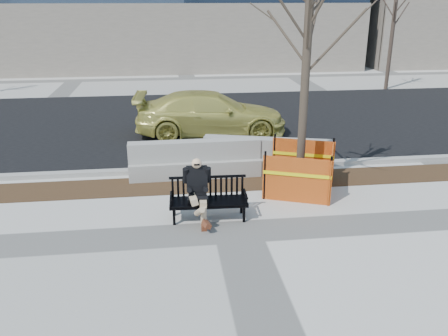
{
  "coord_description": "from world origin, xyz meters",
  "views": [
    {
      "loc": [
        -1.32,
        -8.21,
        4.39
      ],
      "look_at": [
        -0.11,
        1.25,
        0.89
      ],
      "focal_mm": 37.76,
      "sensor_mm": 36.0,
      "label": 1
    }
  ],
  "objects": [
    {
      "name": "far_tree_right",
      "position": [
        9.71,
        14.11,
        0.0
      ],
      "size": [
        2.33,
        2.33,
        5.72
      ],
      "primitive_type": null,
      "rotation": [
        0.0,
        0.0,
        -0.1
      ],
      "color": "#44362C",
      "rests_on": "ground"
    },
    {
      "name": "mulch_strip",
      "position": [
        0.0,
        2.6,
        0.0
      ],
      "size": [
        40.0,
        1.2,
        0.02
      ],
      "primitive_type": "cube",
      "color": "#47301C",
      "rests_on": "ground"
    },
    {
      "name": "curb",
      "position": [
        0.0,
        3.55,
        0.06
      ],
      "size": [
        60.0,
        0.25,
        0.12
      ],
      "primitive_type": "cube",
      "color": "#9E9B93",
      "rests_on": "ground"
    },
    {
      "name": "seated_man",
      "position": [
        -0.73,
        0.71,
        0.0
      ],
      "size": [
        0.6,
        0.96,
        1.31
      ],
      "primitive_type": null,
      "rotation": [
        0.0,
        0.0,
        -0.04
      ],
      "color": "black",
      "rests_on": "ground"
    },
    {
      "name": "jersey_barrier_right",
      "position": [
        1.26,
        3.19,
        0.0
      ],
      "size": [
        3.36,
        1.53,
        0.95
      ],
      "primitive_type": null,
      "rotation": [
        0.0,
        0.0,
        -0.27
      ],
      "color": "gray",
      "rests_on": "ground"
    },
    {
      "name": "tree_fence",
      "position": [
        1.78,
        1.91,
        0.0
      ],
      "size": [
        2.99,
        2.99,
        5.76
      ],
      "primitive_type": null,
      "rotation": [
        0.0,
        0.0,
        -0.38
      ],
      "color": "orange",
      "rests_on": "ground"
    },
    {
      "name": "ground",
      "position": [
        0.0,
        0.0,
        0.0
      ],
      "size": [
        120.0,
        120.0,
        0.0
      ],
      "primitive_type": "plane",
      "color": "beige",
      "rests_on": "ground"
    },
    {
      "name": "asphalt_street",
      "position": [
        0.0,
        8.8,
        0.0
      ],
      "size": [
        60.0,
        10.4,
        0.01
      ],
      "primitive_type": "cube",
      "color": "black",
      "rests_on": "ground"
    },
    {
      "name": "bench",
      "position": [
        -0.51,
        0.65,
        0.0
      ],
      "size": [
        1.66,
        0.65,
        0.87
      ],
      "primitive_type": null,
      "rotation": [
        0.0,
        0.0,
        -0.04
      ],
      "color": "black",
      "rests_on": "ground"
    },
    {
      "name": "sedan",
      "position": [
        0.18,
        6.98,
        0.0
      ],
      "size": [
        5.06,
        2.31,
        1.44
      ],
      "primitive_type": "imported",
      "rotation": [
        0.0,
        0.0,
        1.51
      ],
      "color": "#C7BF55",
      "rests_on": "ground"
    },
    {
      "name": "jersey_barrier_left",
      "position": [
        -0.62,
        3.17,
        0.0
      ],
      "size": [
        3.36,
        0.72,
        0.96
      ],
      "primitive_type": null,
      "rotation": [
        0.0,
        0.0,
        0.02
      ],
      "color": "#9F9D95",
      "rests_on": "ground"
    }
  ]
}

